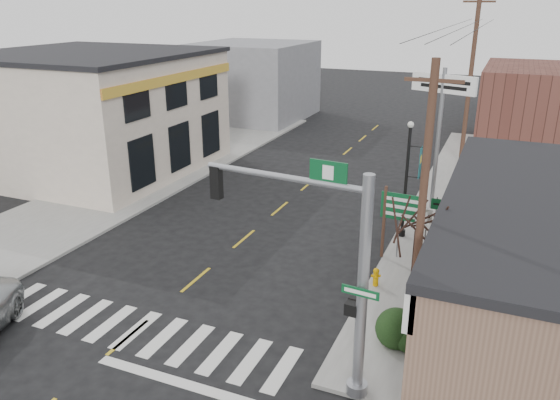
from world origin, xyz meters
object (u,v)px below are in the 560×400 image
at_px(guide_sign, 402,215).
at_px(bare_tree, 420,212).
at_px(utility_pole_near, 421,214).
at_px(utility_pole_far, 470,79).
at_px(traffic_signal_pole, 334,261).
at_px(dance_center_sign, 442,104).
at_px(fire_hydrant, 376,276).
at_px(lamp_post, 408,172).

xyz_separation_m(guide_sign, bare_tree, (1.27, -4.68, 1.99)).
bearing_deg(utility_pole_near, utility_pole_far, 93.79).
xyz_separation_m(traffic_signal_pole, guide_sign, (0.18, 8.19, -1.75)).
bearing_deg(dance_center_sign, utility_pole_near, -63.45).
xyz_separation_m(fire_hydrant, utility_pole_far, (1.20, 17.53, 4.88)).
bearing_deg(fire_hydrant, traffic_signal_pole, -88.32).
bearing_deg(utility_pole_far, guide_sign, -95.61).
height_order(guide_sign, fire_hydrant, guide_sign).
height_order(fire_hydrant, dance_center_sign, dance_center_sign).
relative_size(traffic_signal_pole, utility_pole_near, 0.74).
distance_m(dance_center_sign, utility_pole_near, 12.33).
height_order(guide_sign, utility_pole_far, utility_pole_far).
bearing_deg(bare_tree, traffic_signal_pole, -112.40).
relative_size(dance_center_sign, utility_pole_far, 0.66).
bearing_deg(traffic_signal_pole, lamp_post, 96.08).
bearing_deg(fire_hydrant, dance_center_sign, 85.71).
distance_m(guide_sign, utility_pole_near, 6.39).
relative_size(dance_center_sign, bare_tree, 1.37).
relative_size(lamp_post, utility_pole_far, 0.49).
relative_size(lamp_post, bare_tree, 1.02).
distance_m(traffic_signal_pole, utility_pole_near, 2.99).
bearing_deg(fire_hydrant, bare_tree, -54.70).
height_order(lamp_post, dance_center_sign, dance_center_sign).
bearing_deg(utility_pole_far, traffic_signal_pole, -94.93).
height_order(traffic_signal_pole, guide_sign, traffic_signal_pole).
height_order(fire_hydrant, utility_pole_near, utility_pole_near).
xyz_separation_m(lamp_post, utility_pole_far, (1.14, 12.73, 2.32)).
relative_size(guide_sign, lamp_post, 0.59).
relative_size(fire_hydrant, dance_center_sign, 0.10).
height_order(bare_tree, utility_pole_near, utility_pole_near).
xyz_separation_m(lamp_post, dance_center_sign, (0.61, 4.09, 2.17)).
relative_size(lamp_post, dance_center_sign, 0.74).
distance_m(lamp_post, dance_center_sign, 4.67).
height_order(guide_sign, lamp_post, lamp_post).
relative_size(guide_sign, utility_pole_near, 0.36).
distance_m(utility_pole_near, utility_pole_far, 20.93).
xyz_separation_m(traffic_signal_pole, utility_pole_far, (1.03, 23.33, 1.59)).
bearing_deg(lamp_post, utility_pole_far, 101.40).
relative_size(traffic_signal_pole, guide_sign, 2.07).
height_order(lamp_post, bare_tree, lamp_post).
distance_m(traffic_signal_pole, fire_hydrant, 6.67).
bearing_deg(utility_pole_far, bare_tree, -91.20).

